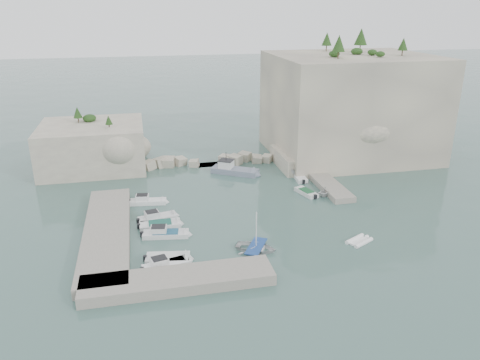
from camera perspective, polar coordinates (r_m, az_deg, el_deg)
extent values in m
plane|color=#43645D|center=(57.65, 1.29, -4.85)|extent=(400.00, 400.00, 0.00)
cube|color=beige|center=(83.25, 13.21, 8.80)|extent=(26.00, 22.00, 17.00)
cube|color=beige|center=(76.81, 7.57, 2.59)|extent=(8.00, 10.00, 2.50)
cube|color=beige|center=(78.84, -17.48, 3.99)|extent=(16.00, 14.00, 7.00)
cube|color=#9E9689|center=(55.33, -15.93, -6.21)|extent=(5.00, 24.00, 1.10)
cube|color=#9E9689|center=(45.17, -7.52, -12.03)|extent=(18.00, 4.00, 1.10)
cube|color=#9E9689|center=(70.24, 10.10, -0.03)|extent=(3.00, 16.00, 0.80)
cube|color=beige|center=(77.29, -3.28, 2.43)|extent=(28.00, 3.00, 1.40)
imported|color=silver|center=(50.86, 1.96, -8.56)|extent=(5.40, 4.95, 0.91)
imported|color=silver|center=(65.65, 10.44, -1.92)|extent=(3.44, 3.15, 1.54)
imported|color=silver|center=(72.71, 7.58, 0.50)|extent=(4.61, 1.88, 1.76)
cylinder|color=white|center=(49.66, 2.00, -5.98)|extent=(0.10, 0.10, 4.20)
cone|color=#1E4219|center=(75.21, 11.97, 16.00)|extent=(1.96, 1.96, 2.45)
cone|color=#1E4219|center=(86.71, 14.54, 16.57)|extent=(2.24, 2.24, 2.80)
cone|color=#1E4219|center=(82.55, 19.28, 15.38)|extent=(1.57, 1.57, 1.96)
cone|color=#1E4219|center=(87.40, 10.55, 16.55)|extent=(1.79, 1.79, 2.24)
cone|color=#1E4219|center=(79.77, -19.21, 7.79)|extent=(1.40, 1.40, 1.75)
cone|color=#1E4219|center=(74.52, -15.73, 7.07)|extent=(1.12, 1.12, 1.40)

